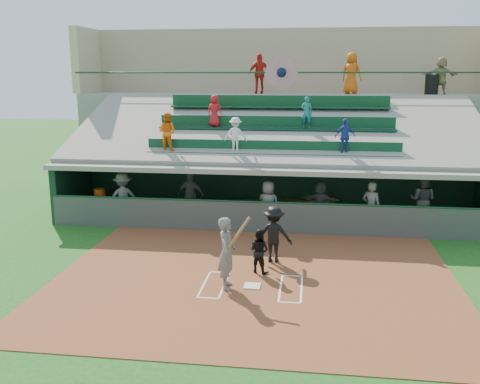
# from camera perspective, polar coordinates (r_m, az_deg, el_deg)

# --- Properties ---
(ground) EXTENTS (100.00, 100.00, 0.00)m
(ground) POSITION_cam_1_polar(r_m,az_deg,el_deg) (14.41, 1.31, -10.11)
(ground) COLOR #184C15
(ground) RESTS_ON ground
(dirt_slab) EXTENTS (11.00, 9.00, 0.02)m
(dirt_slab) POSITION_cam_1_polar(r_m,az_deg,el_deg) (14.87, 1.53, -9.34)
(dirt_slab) COLOR brown
(dirt_slab) RESTS_ON ground
(home_plate) EXTENTS (0.43, 0.43, 0.03)m
(home_plate) POSITION_cam_1_polar(r_m,az_deg,el_deg) (14.40, 1.31, -9.98)
(home_plate) COLOR silver
(home_plate) RESTS_ON dirt_slab
(batters_box_chalk) EXTENTS (2.65, 1.85, 0.01)m
(batters_box_chalk) POSITION_cam_1_polar(r_m,az_deg,el_deg) (14.40, 1.31, -10.03)
(batters_box_chalk) COLOR white
(batters_box_chalk) RESTS_ON dirt_slab
(dugout_floor) EXTENTS (16.00, 3.50, 0.04)m
(dugout_floor) POSITION_cam_1_polar(r_m,az_deg,el_deg) (20.77, 3.37, -2.94)
(dugout_floor) COLOR gray
(dugout_floor) RESTS_ON ground
(concourse_slab) EXTENTS (20.00, 3.00, 4.60)m
(concourse_slab) POSITION_cam_1_polar(r_m,az_deg,el_deg) (26.96, 4.52, 5.55)
(concourse_slab) COLOR gray
(concourse_slab) RESTS_ON ground
(grandstand) EXTENTS (20.40, 10.40, 7.80)m
(grandstand) POSITION_cam_1_polar(r_m,az_deg,el_deg) (24.01, 4.09, 4.61)
(grandstand) COLOR #454A45
(grandstand) RESTS_ON ground
(batter_at_plate) EXTENTS (0.90, 0.79, 1.95)m
(batter_at_plate) POSITION_cam_1_polar(r_m,az_deg,el_deg) (14.00, -1.41, -6.49)
(batter_at_plate) COLOR #555752
(batter_at_plate) RESTS_ON dirt_slab
(catcher) EXTENTS (0.76, 0.70, 1.27)m
(catcher) POSITION_cam_1_polar(r_m,az_deg,el_deg) (15.18, 2.06, -6.28)
(catcher) COLOR black
(catcher) RESTS_ON dirt_slab
(home_umpire) EXTENTS (1.13, 0.70, 1.69)m
(home_umpire) POSITION_cam_1_polar(r_m,az_deg,el_deg) (16.00, 3.62, -4.50)
(home_umpire) COLOR black
(home_umpire) RESTS_ON dirt_slab
(dugout_bench) EXTENTS (14.38, 3.85, 0.44)m
(dugout_bench) POSITION_cam_1_polar(r_m,az_deg,el_deg) (21.91, 3.36, -1.47)
(dugout_bench) COLOR #956336
(dugout_bench) RESTS_ON dugout_floor
(white_table) EXTENTS (0.91, 0.72, 0.74)m
(white_table) POSITION_cam_1_polar(r_m,az_deg,el_deg) (21.40, -14.89, -1.80)
(white_table) COLOR silver
(white_table) RESTS_ON dugout_floor
(water_cooler) EXTENTS (0.43, 0.43, 0.43)m
(water_cooler) POSITION_cam_1_polar(r_m,az_deg,el_deg) (21.29, -14.73, -0.25)
(water_cooler) COLOR #C3410B
(water_cooler) RESTS_ON white_table
(dugout_player_a) EXTENTS (1.39, 1.13, 1.87)m
(dugout_player_a) POSITION_cam_1_polar(r_m,az_deg,el_deg) (20.67, -12.37, -0.56)
(dugout_player_a) COLOR #555752
(dugout_player_a) RESTS_ON dugout_floor
(dugout_player_b) EXTENTS (1.11, 0.57, 1.81)m
(dugout_player_b) POSITION_cam_1_polar(r_m,az_deg,el_deg) (20.79, -5.26, -0.33)
(dugout_player_b) COLOR #535550
(dugout_player_b) RESTS_ON dugout_floor
(dugout_player_c) EXTENTS (0.99, 0.79, 1.77)m
(dugout_player_c) POSITION_cam_1_polar(r_m,az_deg,el_deg) (19.25, 3.04, -1.40)
(dugout_player_c) COLOR #535550
(dugout_player_c) RESTS_ON dugout_floor
(dugout_player_d) EXTENTS (1.51, 0.72, 1.56)m
(dugout_player_d) POSITION_cam_1_polar(r_m,az_deg,el_deg) (20.38, 8.55, -1.04)
(dugout_player_d) COLOR #5D605A
(dugout_player_d) RESTS_ON dugout_floor
(dugout_player_e) EXTENTS (0.80, 0.71, 1.85)m
(dugout_player_e) POSITION_cam_1_polar(r_m,az_deg,el_deg) (19.29, 13.82, -1.60)
(dugout_player_e) COLOR #535550
(dugout_player_e) RESTS_ON dugout_floor
(dugout_player_f) EXTENTS (1.16, 1.05, 1.94)m
(dugout_player_f) POSITION_cam_1_polar(r_m,az_deg,el_deg) (20.73, 18.89, -0.81)
(dugout_player_f) COLOR #565853
(dugout_player_f) RESTS_ON dugout_floor
(trash_bin) EXTENTS (0.60, 0.60, 0.91)m
(trash_bin) POSITION_cam_1_polar(r_m,az_deg,el_deg) (26.64, 19.77, 10.73)
(trash_bin) COLOR black
(trash_bin) RESTS_ON concourse_slab
(concourse_staff_a) EXTENTS (1.18, 0.70, 1.89)m
(concourse_staff_a) POSITION_cam_1_polar(r_m,az_deg,el_deg) (26.20, 2.13, 12.49)
(concourse_staff_a) COLOR #B51F14
(concourse_staff_a) RESTS_ON concourse_slab
(concourse_staff_b) EXTENTS (1.11, 0.94, 1.92)m
(concourse_staff_b) POSITION_cam_1_polar(r_m,az_deg,el_deg) (26.07, 11.81, 12.28)
(concourse_staff_b) COLOR #D8520C
(concourse_staff_b) RESTS_ON concourse_slab
(concourse_staff_c) EXTENTS (1.59, 0.51, 1.71)m
(concourse_staff_c) POSITION_cam_1_polar(r_m,az_deg,el_deg) (26.93, 20.64, 11.54)
(concourse_staff_c) COLOR tan
(concourse_staff_c) RESTS_ON concourse_slab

